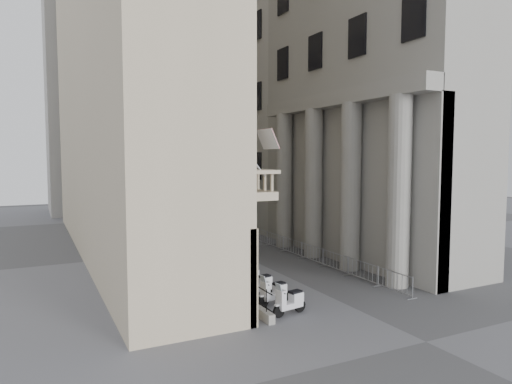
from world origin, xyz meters
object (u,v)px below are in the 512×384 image
at_px(pedestrian_b, 206,225).
at_px(street_lamp, 169,177).
at_px(info_kiosk, 162,234).
at_px(scooter_0, 290,315).
at_px(security_tent, 157,207).
at_px(pedestrian_a, 196,217).

bearing_deg(pedestrian_b, street_lamp, 73.17).
bearing_deg(info_kiosk, scooter_0, -103.99).
bearing_deg(info_kiosk, pedestrian_b, 14.37).
xyz_separation_m(scooter_0, street_lamp, (-0.77, 16.24, 5.35)).
height_order(security_tent, pedestrian_a, security_tent).
distance_m(street_lamp, pedestrian_b, 7.38).
bearing_deg(pedestrian_b, scooter_0, 110.58).
distance_m(info_kiosk, pedestrian_b, 5.44).
relative_size(scooter_0, street_lamp, 0.17).
distance_m(security_tent, info_kiosk, 3.92).
xyz_separation_m(info_kiosk, pedestrian_b, (4.62, 2.86, 0.04)).
distance_m(street_lamp, info_kiosk, 4.59).
distance_m(pedestrian_a, pedestrian_b, 5.45).
relative_size(street_lamp, info_kiosk, 4.94).
distance_m(scooter_0, street_lamp, 17.12).
xyz_separation_m(pedestrian_a, pedestrian_b, (-0.87, -5.38, 0.04)).
bearing_deg(info_kiosk, pedestrian_a, 38.94).
bearing_deg(pedestrian_b, security_tent, 21.84).
bearing_deg(street_lamp, pedestrian_a, 54.32).
height_order(security_tent, pedestrian_b, security_tent).
height_order(security_tent, street_lamp, street_lamp).
distance_m(scooter_0, pedestrian_b, 20.58).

